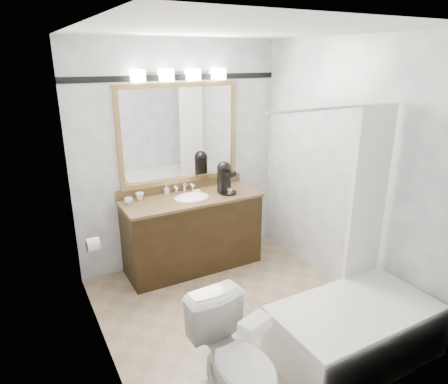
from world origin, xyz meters
The scene contains 14 objects.
room centered at (0.00, 0.00, 1.25)m, with size 2.42×2.62×2.52m.
vanity centered at (0.00, 1.02, 0.44)m, with size 1.53×0.58×0.97m.
mirror centered at (0.00, 1.28, 1.50)m, with size 1.40×0.04×1.10m.
vanity_light_bar centered at (0.00, 1.23, 2.13)m, with size 1.02×0.14×0.12m.
accent_stripe centered at (0.00, 1.29, 2.10)m, with size 2.40×0.01×0.06m, color black.
bathtub centered at (0.55, -0.90, 0.28)m, with size 1.30×0.75×1.96m.
tp_roll centered at (-1.14, 0.66, 0.70)m, with size 0.12×0.12×0.11m, color white.
toilet centered at (-0.56, -0.92, 0.38)m, with size 0.43×0.75×0.77m, color white.
tissue_box centered at (-0.56, -1.12, 0.81)m, with size 0.20×0.11×0.08m, color white.
coffee_maker centered at (0.39, 0.97, 1.04)m, with size 0.20×0.23×0.36m.
cup_left centered at (-0.66, 1.14, 0.88)m, with size 0.09×0.09×0.07m, color white.
cup_right centered at (-0.52, 1.20, 0.89)m, with size 0.09×0.09×0.08m, color white.
soap_bottle_a centered at (-0.21, 1.23, 0.90)m, with size 0.05×0.05×0.11m, color white.
soap_bar centered at (0.11, 1.13, 0.86)m, with size 0.08×0.05×0.03m, color beige.
Camera 1 is at (-1.66, -2.76, 2.31)m, focal length 32.00 mm.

